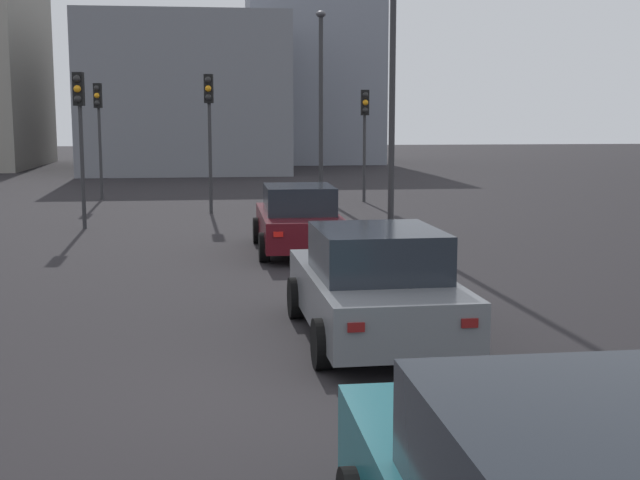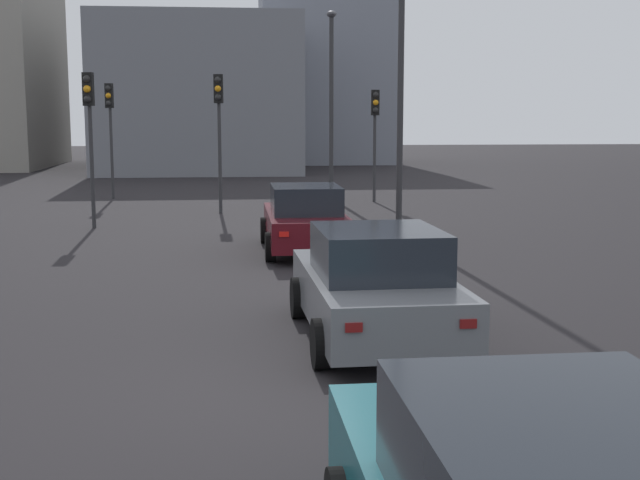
{
  "view_description": "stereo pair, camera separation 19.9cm",
  "coord_description": "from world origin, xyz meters",
  "px_view_note": "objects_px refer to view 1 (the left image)",
  "views": [
    {
      "loc": [
        -9.25,
        0.39,
        3.12
      ],
      "look_at": [
        1.45,
        -0.91,
        1.53
      ],
      "focal_mm": 47.51,
      "sensor_mm": 36.0,
      "label": 1
    },
    {
      "loc": [
        -9.28,
        0.19,
        3.12
      ],
      "look_at": [
        1.45,
        -0.91,
        1.53
      ],
      "focal_mm": 47.51,
      "sensor_mm": 36.0,
      "label": 2
    }
  ],
  "objects_px": {
    "traffic_light_far_left": "(209,114)",
    "traffic_light_near_left": "(365,122)",
    "car_grey_left_second": "(374,286)",
    "traffic_light_far_right": "(80,117)",
    "car_maroon_left_lead": "(298,220)",
    "street_lamp_far": "(393,32)",
    "street_lamp_kerbside": "(321,89)",
    "traffic_light_near_right": "(99,117)"
  },
  "relations": [
    {
      "from": "traffic_light_far_left",
      "to": "traffic_light_near_left",
      "type": "bearing_deg",
      "value": 125.91
    },
    {
      "from": "car_grey_left_second",
      "to": "traffic_light_far_left",
      "type": "bearing_deg",
      "value": 6.97
    },
    {
      "from": "traffic_light_far_left",
      "to": "traffic_light_far_right",
      "type": "relative_size",
      "value": 1.03
    },
    {
      "from": "car_maroon_left_lead",
      "to": "traffic_light_far_right",
      "type": "relative_size",
      "value": 1.03
    },
    {
      "from": "car_maroon_left_lead",
      "to": "street_lamp_far",
      "type": "relative_size",
      "value": 0.48
    },
    {
      "from": "traffic_light_far_right",
      "to": "street_lamp_kerbside",
      "type": "bearing_deg",
      "value": 143.49
    },
    {
      "from": "traffic_light_far_left",
      "to": "street_lamp_kerbside",
      "type": "relative_size",
      "value": 0.64
    },
    {
      "from": "traffic_light_near_left",
      "to": "street_lamp_kerbside",
      "type": "distance_m",
      "value": 2.35
    },
    {
      "from": "car_grey_left_second",
      "to": "traffic_light_near_right",
      "type": "distance_m",
      "value": 21.9
    },
    {
      "from": "car_grey_left_second",
      "to": "street_lamp_kerbside",
      "type": "xyz_separation_m",
      "value": [
        20.22,
        -1.72,
        3.34
      ]
    },
    {
      "from": "street_lamp_far",
      "to": "car_grey_left_second",
      "type": "bearing_deg",
      "value": 167.14
    },
    {
      "from": "traffic_light_far_left",
      "to": "street_lamp_far",
      "type": "bearing_deg",
      "value": 49.75
    },
    {
      "from": "car_maroon_left_lead",
      "to": "traffic_light_near_left",
      "type": "relative_size",
      "value": 1.09
    },
    {
      "from": "traffic_light_far_left",
      "to": "street_lamp_kerbside",
      "type": "height_order",
      "value": "street_lamp_kerbside"
    },
    {
      "from": "traffic_light_near_right",
      "to": "traffic_light_far_right",
      "type": "bearing_deg",
      "value": 12.71
    },
    {
      "from": "car_grey_left_second",
      "to": "traffic_light_far_right",
      "type": "height_order",
      "value": "traffic_light_far_right"
    },
    {
      "from": "traffic_light_far_right",
      "to": "street_lamp_far",
      "type": "bearing_deg",
      "value": 84.75
    },
    {
      "from": "car_grey_left_second",
      "to": "traffic_light_far_left",
      "type": "relative_size",
      "value": 1.0
    },
    {
      "from": "traffic_light_near_right",
      "to": "traffic_light_far_left",
      "type": "xyz_separation_m",
      "value": [
        -5.02,
        -4.09,
        0.08
      ]
    },
    {
      "from": "traffic_light_far_left",
      "to": "car_grey_left_second",
      "type": "bearing_deg",
      "value": 15.83
    },
    {
      "from": "car_maroon_left_lead",
      "to": "traffic_light_far_left",
      "type": "xyz_separation_m",
      "value": [
        7.95,
        2.06,
        2.41
      ]
    },
    {
      "from": "traffic_light_near_right",
      "to": "traffic_light_far_right",
      "type": "distance_m",
      "value": 8.36
    },
    {
      "from": "traffic_light_near_left",
      "to": "traffic_light_near_right",
      "type": "bearing_deg",
      "value": -100.76
    },
    {
      "from": "traffic_light_far_right",
      "to": "street_lamp_far",
      "type": "xyz_separation_m",
      "value": [
        -1.91,
        -8.26,
        2.17
      ]
    },
    {
      "from": "traffic_light_near_right",
      "to": "street_lamp_far",
      "type": "relative_size",
      "value": 0.47
    },
    {
      "from": "car_grey_left_second",
      "to": "traffic_light_near_left",
      "type": "bearing_deg",
      "value": -11.08
    },
    {
      "from": "traffic_light_near_left",
      "to": "street_lamp_kerbside",
      "type": "relative_size",
      "value": 0.58
    },
    {
      "from": "car_maroon_left_lead",
      "to": "street_lamp_kerbside",
      "type": "height_order",
      "value": "street_lamp_kerbside"
    },
    {
      "from": "street_lamp_far",
      "to": "traffic_light_far_right",
      "type": "bearing_deg",
      "value": 76.98
    },
    {
      "from": "traffic_light_near_left",
      "to": "street_lamp_kerbside",
      "type": "xyz_separation_m",
      "value": [
        1.44,
        1.41,
        1.21
      ]
    },
    {
      "from": "car_maroon_left_lead",
      "to": "car_grey_left_second",
      "type": "bearing_deg",
      "value": -177.87
    },
    {
      "from": "traffic_light_far_right",
      "to": "traffic_light_near_left",
      "type": "bearing_deg",
      "value": 132.92
    },
    {
      "from": "street_lamp_far",
      "to": "traffic_light_near_left",
      "type": "bearing_deg",
      "value": -5.02
    },
    {
      "from": "traffic_light_near_left",
      "to": "traffic_light_near_right",
      "type": "relative_size",
      "value": 0.94
    },
    {
      "from": "traffic_light_near_left",
      "to": "street_lamp_kerbside",
      "type": "height_order",
      "value": "street_lamp_kerbside"
    },
    {
      "from": "traffic_light_far_left",
      "to": "street_lamp_far",
      "type": "height_order",
      "value": "street_lamp_far"
    },
    {
      "from": "traffic_light_near_right",
      "to": "traffic_light_far_left",
      "type": "height_order",
      "value": "traffic_light_far_left"
    },
    {
      "from": "car_grey_left_second",
      "to": "traffic_light_near_left",
      "type": "relative_size",
      "value": 1.1
    },
    {
      "from": "traffic_light_near_left",
      "to": "street_lamp_kerbside",
      "type": "bearing_deg",
      "value": -134.42
    },
    {
      "from": "car_maroon_left_lead",
      "to": "traffic_light_near_left",
      "type": "xyz_separation_m",
      "value": [
        10.96,
        -3.45,
        2.15
      ]
    },
    {
      "from": "traffic_light_near_right",
      "to": "street_lamp_far",
      "type": "xyz_separation_m",
      "value": [
        -10.25,
        -8.88,
        2.17
      ]
    },
    {
      "from": "car_grey_left_second",
      "to": "traffic_light_far_left",
      "type": "distance_m",
      "value": 16.13
    }
  ]
}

